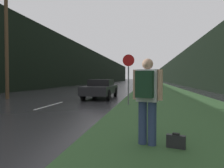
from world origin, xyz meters
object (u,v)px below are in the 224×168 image
Objects in this scene: hitchhiker_with_backpack at (147,96)px; stop_sign at (128,75)px; suitcase at (176,142)px; car_passing_near at (101,88)px.

stop_sign is at bearing 114.92° from hitchhiker_with_backpack.
hitchhiker_with_backpack is 1.08m from suitcase.
suitcase is at bearing 111.55° from car_passing_near.
suitcase is 0.08× the size of car_passing_near.
stop_sign is 6.88× the size of suitcase.
suitcase is (1.55, -6.30, -1.45)m from stop_sign.
hitchhiker_with_backpack is 10.20m from car_passing_near.
hitchhiker_with_backpack is at bearing -81.12° from stop_sign.
hitchhiker_with_backpack is (0.97, -6.21, -0.54)m from stop_sign.
hitchhiker_with_backpack is 0.40× the size of car_passing_near.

